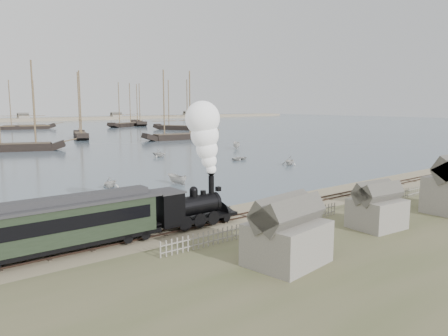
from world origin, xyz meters
TOP-DOWN VIEW (x-y plane):
  - ground at (0.00, 0.00)m, footprint 600.00×600.00m
  - rail_track at (0.00, -2.00)m, footprint 120.00×1.80m
  - picket_fence_west at (-6.50, -7.00)m, footprint 19.00×0.10m
  - picket_fence_east at (12.50, -7.50)m, footprint 15.00×0.10m
  - shed_left at (-10.00, -13.00)m, footprint 5.00×4.00m
  - shed_mid at (2.00, -12.00)m, footprint 4.00×3.50m
  - locomotive at (-8.72, -2.00)m, footprint 8.26×3.08m
  - passenger_coach at (-20.96, -2.00)m, footprint 14.62×2.82m
  - beached_dinghy at (-5.44, 1.12)m, footprint 4.13×4.52m
  - rowboat_0 at (-14.32, 10.57)m, footprint 4.32×3.89m
  - rowboat_1 at (-8.04, 18.80)m, footprint 3.26×3.38m
  - rowboat_2 at (-0.26, 15.60)m, footprint 3.52×1.79m
  - rowboat_3 at (22.17, 29.00)m, footprint 2.46×3.42m
  - rowboat_4 at (24.34, 18.65)m, footprint 3.35×3.61m
  - rowboat_5 at (34.76, 45.00)m, footprint 4.18×3.75m
  - rowboat_7 at (12.63, 42.33)m, footprint 3.93×3.75m
  - schooner_2 at (-5.59, 71.34)m, footprint 18.91×10.71m
  - schooner_3 at (17.65, 96.88)m, footprint 9.04×18.01m
  - schooner_4 at (38.70, 75.62)m, footprint 22.08×7.10m
  - schooner_5 at (64.73, 115.94)m, footprint 14.45×21.96m
  - schooner_8 at (17.75, 158.98)m, footprint 24.01×9.51m
  - schooner_9 at (59.30, 152.14)m, footprint 22.00×15.54m
  - schooner_10 at (69.90, 159.92)m, footprint 13.71×24.81m

SIDE VIEW (x-z plane):
  - ground at x=0.00m, z-range 0.00..0.00m
  - picket_fence_west at x=-6.50m, z-range -0.60..0.60m
  - picket_fence_east at x=12.50m, z-range -0.60..0.60m
  - shed_left at x=-10.00m, z-range -2.05..2.05m
  - shed_mid at x=2.00m, z-range -1.80..1.80m
  - rail_track at x=0.00m, z-range -0.04..0.12m
  - beached_dinghy at x=-5.44m, z-range 0.00..0.77m
  - rowboat_3 at x=22.17m, z-range 0.06..0.76m
  - rowboat_0 at x=-14.32m, z-range 0.06..0.79m
  - rowboat_2 at x=-0.26m, z-range 0.06..1.36m
  - rowboat_1 at x=-8.04m, z-range 0.06..1.43m
  - rowboat_4 at x=24.34m, z-range 0.06..1.62m
  - rowboat_5 at x=34.76m, z-range 0.06..1.64m
  - rowboat_7 at x=12.63m, z-range 0.06..1.67m
  - passenger_coach at x=-20.96m, z-range 0.46..4.01m
  - locomotive at x=-8.72m, z-range -0.41..9.88m
  - schooner_2 at x=-5.59m, z-range 0.06..20.06m
  - schooner_3 at x=17.65m, z-range 0.06..20.06m
  - schooner_4 at x=38.70m, z-range 0.06..20.06m
  - schooner_5 at x=64.73m, z-range 0.06..20.06m
  - schooner_8 at x=17.75m, z-range 0.06..20.06m
  - schooner_9 at x=59.30m, z-range 0.06..20.06m
  - schooner_10 at x=69.90m, z-range 0.06..20.06m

